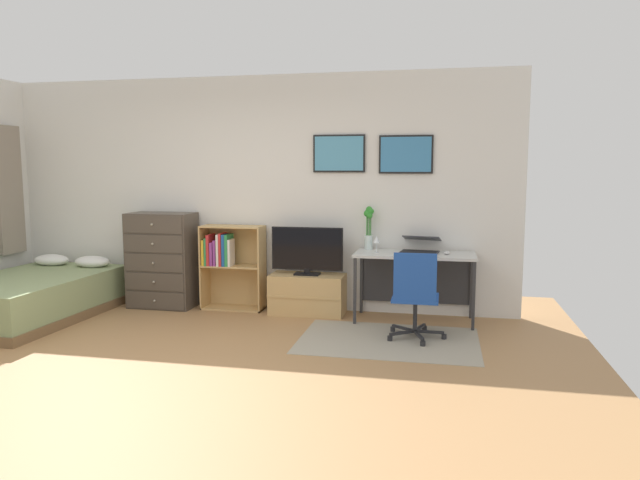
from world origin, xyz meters
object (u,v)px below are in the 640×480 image
(desk, at_px, (415,265))
(office_chair, at_px, (415,294))
(tv_stand, at_px, (308,294))
(bamboo_vase, at_px, (369,226))
(dresser, at_px, (162,260))
(computer_mouse, at_px, (447,253))
(bookshelf, at_px, (228,260))
(laptop, at_px, (421,246))
(bed, at_px, (31,296))
(wine_glass, at_px, (377,240))
(television, at_px, (307,251))

(desk, xyz_separation_m, office_chair, (0.04, -0.80, -0.14))
(tv_stand, bearing_deg, bamboo_vase, 9.93)
(dresser, height_order, computer_mouse, dresser)
(desk, distance_m, bamboo_vase, 0.67)
(bookshelf, xyz_separation_m, tv_stand, (0.97, -0.05, -0.35))
(laptop, xyz_separation_m, computer_mouse, (0.28, -0.13, -0.05))
(desk, distance_m, laptop, 0.22)
(bed, height_order, wine_glass, wine_glass)
(desk, bearing_deg, bookshelf, 178.58)
(laptop, height_order, computer_mouse, laptop)
(bed, distance_m, computer_mouse, 4.57)
(dresser, relative_size, laptop, 2.36)
(desk, distance_m, wine_glass, 0.51)
(computer_mouse, xyz_separation_m, bamboo_vase, (-0.86, 0.20, 0.25))
(laptop, relative_size, computer_mouse, 4.56)
(bamboo_vase, relative_size, wine_glass, 2.67)
(bed, distance_m, dresser, 1.46)
(bed, bearing_deg, desk, 12.30)
(television, relative_size, bamboo_vase, 1.69)
(desk, bearing_deg, laptop, 44.11)
(bookshelf, height_order, television, television)
(bamboo_vase, bearing_deg, dresser, -176.88)
(television, distance_m, computer_mouse, 1.53)
(laptop, bearing_deg, wine_glass, -152.98)
(bed, height_order, television, television)
(bookshelf, relative_size, tv_stand, 1.17)
(dresser, xyz_separation_m, tv_stand, (1.76, 0.01, -0.33))
(laptop, bearing_deg, tv_stand, -170.99)
(office_chair, bearing_deg, bed, 179.88)
(bed, height_order, office_chair, office_chair)
(television, xyz_separation_m, bamboo_vase, (0.67, 0.14, 0.29))
(bookshelf, relative_size, laptop, 2.07)
(bed, xyz_separation_m, desk, (4.15, 0.80, 0.36))
(dresser, height_order, wine_glass, dresser)
(television, bearing_deg, desk, 0.96)
(office_chair, xyz_separation_m, wine_glass, (-0.45, 0.68, 0.42))
(bed, bearing_deg, bookshelf, 24.64)
(bookshelf, bearing_deg, tv_stand, -3.03)
(bed, relative_size, desk, 1.60)
(office_chair, xyz_separation_m, bamboo_vase, (-0.56, 0.92, 0.55))
(desk, xyz_separation_m, wine_glass, (-0.41, -0.12, 0.27))
(office_chair, relative_size, bamboo_vase, 1.79)
(laptop, relative_size, bamboo_vase, 0.99)
(dresser, relative_size, bookshelf, 1.14)
(bed, distance_m, wine_glass, 3.85)
(bookshelf, distance_m, wine_glass, 1.79)
(wine_glass, bearing_deg, office_chair, -56.59)
(office_chair, relative_size, wine_glass, 4.78)
(television, distance_m, desk, 1.20)
(television, height_order, office_chair, television)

